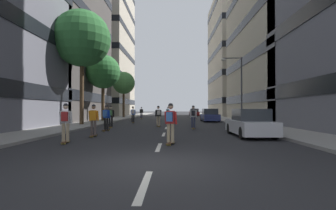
% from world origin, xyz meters
% --- Properties ---
extents(ground_plane, '(185.01, 185.01, 0.00)m').
position_xyz_m(ground_plane, '(0.00, 30.83, 0.00)').
color(ground_plane, '#28282B').
extents(sidewalk_left, '(3.21, 84.80, 0.14)m').
position_xyz_m(sidewalk_left, '(-7.63, 34.69, 0.07)').
color(sidewalk_left, gray).
rests_on(sidewalk_left, ground_plane).
extents(sidewalk_right, '(3.21, 84.80, 0.14)m').
position_xyz_m(sidewalk_right, '(7.63, 34.69, 0.07)').
color(sidewalk_right, gray).
rests_on(sidewalk_right, ground_plane).
extents(lane_markings, '(0.16, 72.20, 0.01)m').
position_xyz_m(lane_markings, '(0.00, 33.00, 0.00)').
color(lane_markings, silver).
rests_on(lane_markings, ground_plane).
extents(building_left_mid, '(14.44, 16.37, 24.21)m').
position_xyz_m(building_left_mid, '(-16.40, 24.43, 12.19)').
color(building_left_mid, '#4C4744').
rests_on(building_left_mid, ground_plane).
extents(building_left_far, '(14.44, 18.22, 34.99)m').
position_xyz_m(building_left_far, '(-16.40, 47.37, 17.59)').
color(building_left_far, '#BCB29E').
rests_on(building_left_far, ground_plane).
extents(building_right_mid, '(14.44, 19.90, 18.48)m').
position_xyz_m(building_right_mid, '(16.40, 24.43, 9.33)').
color(building_right_mid, '#B2A893').
rests_on(building_right_mid, ground_plane).
extents(building_right_far, '(14.44, 18.87, 25.17)m').
position_xyz_m(building_right_far, '(16.40, 47.37, 12.68)').
color(building_right_far, '#BCB29E').
rests_on(building_right_far, ground_plane).
extents(parked_car_near, '(1.82, 4.40, 1.52)m').
position_xyz_m(parked_car_near, '(4.83, 22.71, 0.70)').
color(parked_car_near, navy).
rests_on(parked_car_near, ground_plane).
extents(parked_car_mid, '(1.82, 4.40, 1.52)m').
position_xyz_m(parked_car_mid, '(4.83, 45.10, 0.70)').
color(parked_car_mid, maroon).
rests_on(parked_car_mid, ground_plane).
extents(parked_car_far, '(1.82, 4.40, 1.52)m').
position_xyz_m(parked_car_far, '(4.83, 7.06, 0.70)').
color(parked_car_far, silver).
rests_on(parked_car_far, ground_plane).
extents(street_tree_near, '(3.65, 3.65, 7.45)m').
position_xyz_m(street_tree_near, '(-7.63, 34.37, 5.73)').
color(street_tree_near, '#4C3823').
rests_on(street_tree_near, sidewalk_left).
extents(street_tree_mid, '(5.07, 5.07, 10.23)m').
position_xyz_m(street_tree_mid, '(-7.63, 15.36, 7.81)').
color(street_tree_mid, '#4C3823').
rests_on(street_tree_mid, sidewalk_left).
extents(street_tree_far, '(3.96, 3.96, 7.68)m').
position_xyz_m(street_tree_far, '(-7.63, 22.16, 5.81)').
color(street_tree_far, '#4C3823').
rests_on(street_tree_far, sidewalk_left).
extents(streetlamp_right, '(2.13, 0.30, 6.50)m').
position_xyz_m(streetlamp_right, '(6.94, 18.06, 4.14)').
color(streetlamp_right, '#3F3F44').
rests_on(streetlamp_right, sidewalk_right).
extents(skater_0, '(0.56, 0.92, 1.78)m').
position_xyz_m(skater_0, '(-4.18, 3.97, 1.02)').
color(skater_0, brown).
rests_on(skater_0, ground_plane).
extents(skater_1, '(0.57, 0.92, 1.78)m').
position_xyz_m(skater_1, '(-0.70, 14.31, 1.02)').
color(skater_1, brown).
rests_on(skater_1, ground_plane).
extents(skater_2, '(0.55, 0.91, 1.78)m').
position_xyz_m(skater_2, '(2.08, 12.18, 1.02)').
color(skater_2, brown).
rests_on(skater_2, ground_plane).
extents(skater_3, '(0.56, 0.92, 1.78)m').
position_xyz_m(skater_3, '(-3.79, 20.09, 1.02)').
color(skater_3, brown).
rests_on(skater_3, ground_plane).
extents(skater_4, '(0.57, 0.92, 1.78)m').
position_xyz_m(skater_4, '(0.45, 3.73, 1.02)').
color(skater_4, brown).
rests_on(skater_4, ground_plane).
extents(skater_5, '(0.53, 0.90, 1.78)m').
position_xyz_m(skater_5, '(-3.78, 6.61, 0.98)').
color(skater_5, brown).
rests_on(skater_5, ground_plane).
extents(skater_6, '(0.57, 0.92, 1.78)m').
position_xyz_m(skater_6, '(-4.04, 10.13, 1.02)').
color(skater_6, brown).
rests_on(skater_6, ground_plane).
extents(skater_7, '(0.56, 0.92, 1.78)m').
position_xyz_m(skater_7, '(-4.42, 12.95, 1.02)').
color(skater_7, brown).
rests_on(skater_7, ground_plane).
extents(skater_8, '(0.54, 0.91, 1.78)m').
position_xyz_m(skater_8, '(-4.35, 31.70, 0.98)').
color(skater_8, brown).
rests_on(skater_8, ground_plane).
extents(skater_9, '(0.56, 0.92, 1.78)m').
position_xyz_m(skater_9, '(-0.32, 32.30, 1.02)').
color(skater_9, brown).
rests_on(skater_9, ground_plane).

